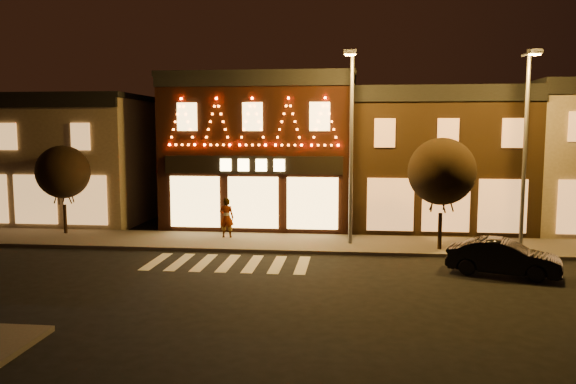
# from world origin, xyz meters

# --- Properties ---
(ground) EXTENTS (120.00, 120.00, 0.00)m
(ground) POSITION_xyz_m (0.00, 0.00, 0.00)
(ground) COLOR black
(ground) RESTS_ON ground
(sidewalk_far) EXTENTS (44.00, 4.00, 0.15)m
(sidewalk_far) POSITION_xyz_m (2.00, 8.00, 0.07)
(sidewalk_far) COLOR #47423D
(sidewalk_far) RESTS_ON ground
(building_left) EXTENTS (12.20, 8.28, 7.30)m
(building_left) POSITION_xyz_m (-13.00, 13.99, 3.66)
(building_left) COLOR #766954
(building_left) RESTS_ON ground
(building_pulp) EXTENTS (10.20, 8.34, 8.30)m
(building_pulp) POSITION_xyz_m (0.00, 13.98, 4.16)
(building_pulp) COLOR black
(building_pulp) RESTS_ON ground
(building_right_a) EXTENTS (9.20, 8.28, 7.50)m
(building_right_a) POSITION_xyz_m (9.50, 13.99, 3.76)
(building_right_a) COLOR #372513
(building_right_a) RESTS_ON ground
(streetlamp_mid) EXTENTS (0.55, 1.96, 8.58)m
(streetlamp_mid) POSITION_xyz_m (4.87, 7.60, 5.19)
(streetlamp_mid) COLOR #59595E
(streetlamp_mid) RESTS_ON sidewalk_far
(streetlamp_right) EXTENTS (0.66, 1.93, 8.42)m
(streetlamp_right) POSITION_xyz_m (12.25, 7.07, 5.09)
(streetlamp_right) COLOR #59595E
(streetlamp_right) RESTS_ON sidewalk_far
(tree_left) EXTENTS (2.65, 2.65, 4.43)m
(tree_left) POSITION_xyz_m (-9.44, 8.85, 3.25)
(tree_left) COLOR black
(tree_left) RESTS_ON sidewalk_far
(tree_right) EXTENTS (2.92, 2.92, 4.88)m
(tree_right) POSITION_xyz_m (8.79, 7.02, 3.56)
(tree_right) COLOR black
(tree_right) RESTS_ON sidewalk_far
(dark_sedan) EXTENTS (4.24, 2.61, 1.32)m
(dark_sedan) POSITION_xyz_m (10.53, 3.34, 0.66)
(dark_sedan) COLOR black
(dark_sedan) RESTS_ON ground
(pedestrian) EXTENTS (0.71, 0.47, 1.93)m
(pedestrian) POSITION_xyz_m (-1.08, 8.65, 1.11)
(pedestrian) COLOR gray
(pedestrian) RESTS_ON sidewalk_far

